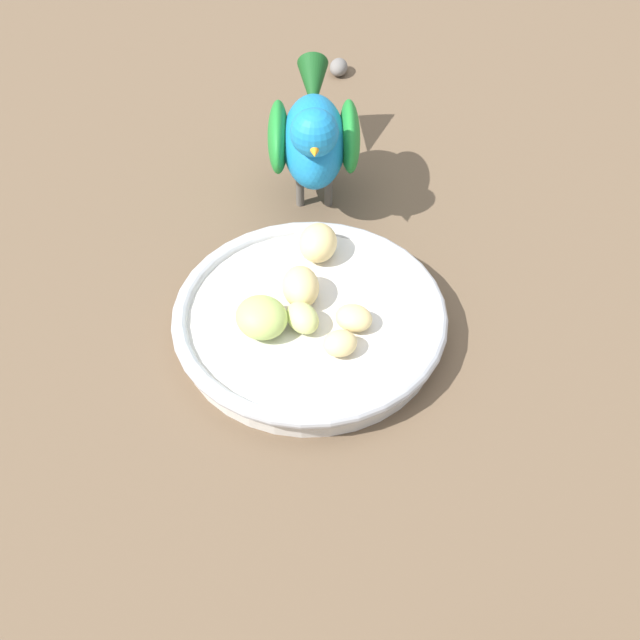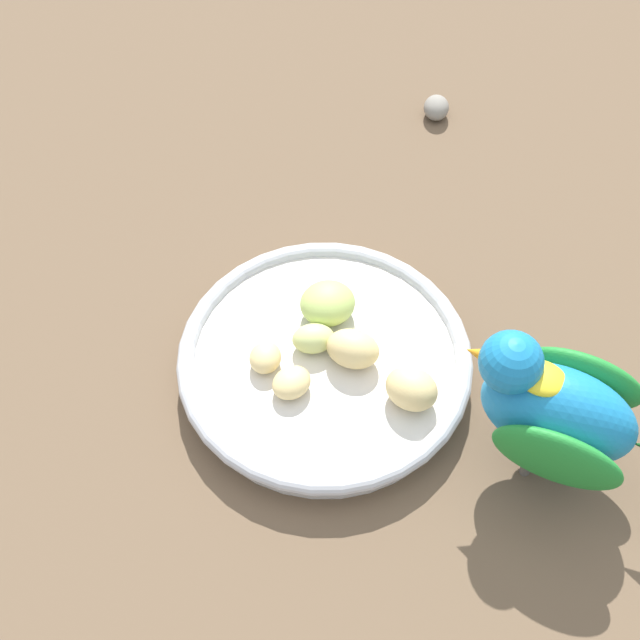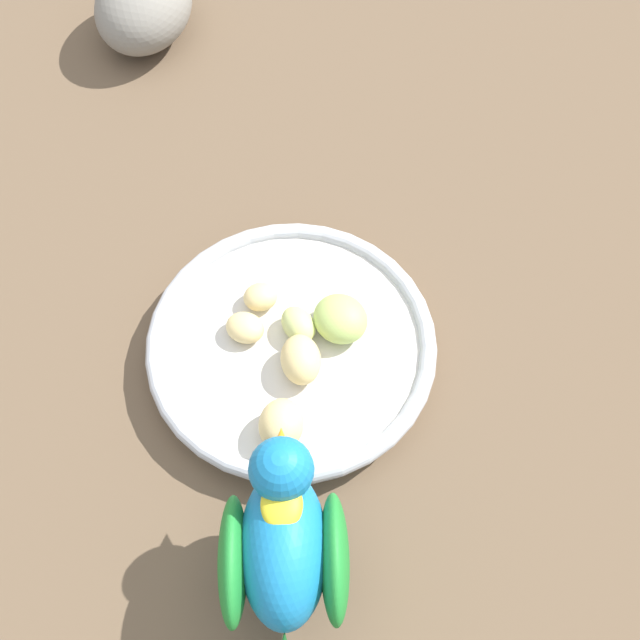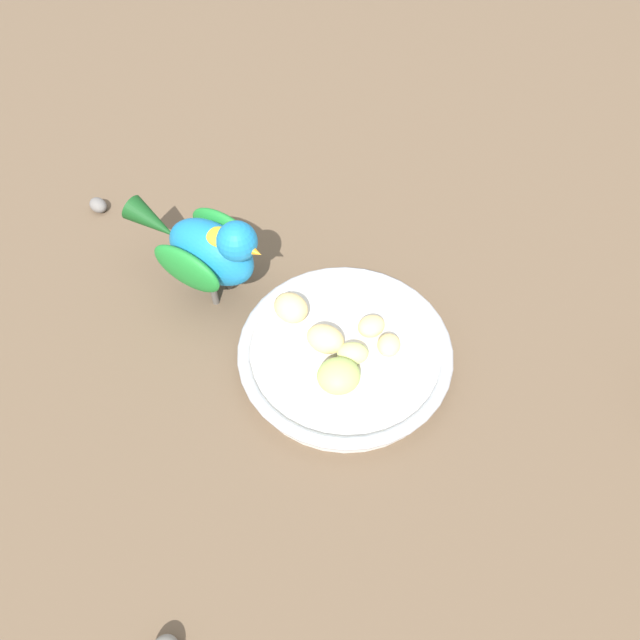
{
  "view_description": "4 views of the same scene",
  "coord_description": "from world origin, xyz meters",
  "views": [
    {
      "loc": [
        0.49,
        0.02,
        0.53
      ],
      "look_at": [
        0.04,
        -0.01,
        0.04
      ],
      "focal_mm": 53.08,
      "sensor_mm": 36.0,
      "label": 1
    },
    {
      "loc": [
        -0.12,
        0.26,
        0.51
      ],
      "look_at": [
        0.03,
        -0.03,
        0.04
      ],
      "focal_mm": 46.99,
      "sensor_mm": 36.0,
      "label": 2
    },
    {
      "loc": [
        -0.29,
        -0.05,
        0.61
      ],
      "look_at": [
        0.03,
        -0.03,
        0.04
      ],
      "focal_mm": 53.08,
      "sensor_mm": 36.0,
      "label": 3
    },
    {
      "loc": [
        0.18,
        -0.29,
        0.5
      ],
      "look_at": [
        -0.01,
        -0.02,
        0.05
      ],
      "focal_mm": 33.82,
      "sensor_mm": 36.0,
      "label": 4
    }
  ],
  "objects": [
    {
      "name": "feeding_bowl",
      "position": [
        0.02,
        -0.02,
        0.01
      ],
      "size": [
        0.2,
        0.2,
        0.03
      ],
      "color": "beige",
      "rests_on": "ground_plane"
    },
    {
      "name": "ground_plane",
      "position": [
        0.0,
        0.0,
        0.0
      ],
      "size": [
        4.0,
        4.0,
        0.0
      ],
      "primitive_type": "plane",
      "color": "brown"
    },
    {
      "name": "apple_piece_1",
      "position": [
        0.0,
        -0.02,
        0.03
      ],
      "size": [
        0.04,
        0.03,
        0.03
      ],
      "primitive_type": "ellipsoid",
      "rotation": [
        0.0,
        0.0,
        0.18
      ],
      "color": "#E5C67F",
      "rests_on": "feeding_bowl"
    },
    {
      "name": "apple_piece_2",
      "position": [
        0.05,
        0.01,
        0.03
      ],
      "size": [
        0.03,
        0.03,
        0.02
      ],
      "primitive_type": "ellipsoid",
      "rotation": [
        0.0,
        0.0,
        1.86
      ],
      "color": "#E5C67F",
      "rests_on": "feeding_bowl"
    },
    {
      "name": "pebble_1",
      "position": [
        -0.34,
        -0.01,
        0.01
      ],
      "size": [
        0.02,
        0.02,
        0.02
      ],
      "primitive_type": "ellipsoid",
      "rotation": [
        0.0,
        0.0,
        3.03
      ],
      "color": "slate",
      "rests_on": "ground_plane"
    },
    {
      "name": "apple_piece_0",
      "position": [
        0.03,
        -0.02,
        0.03
      ],
      "size": [
        0.04,
        0.03,
        0.02
      ],
      "primitive_type": "ellipsoid",
      "rotation": [
        0.0,
        0.0,
        3.75
      ],
      "color": "#C6D17A",
      "rests_on": "feeding_bowl"
    },
    {
      "name": "parrot",
      "position": [
        -0.14,
        -0.02,
        0.07
      ],
      "size": [
        0.17,
        0.08,
        0.12
      ],
      "rotation": [
        0.0,
        0.0,
        0.07
      ],
      "color": "#59544C",
      "rests_on": "ground_plane"
    },
    {
      "name": "apple_piece_4",
      "position": [
        0.03,
        0.02,
        0.03
      ],
      "size": [
        0.03,
        0.03,
        0.02
      ],
      "primitive_type": "ellipsoid",
      "rotation": [
        0.0,
        0.0,
        1.2
      ],
      "color": "#E5C67F",
      "rests_on": "feeding_bowl"
    },
    {
      "name": "apple_piece_3",
      "position": [
        -0.05,
        -0.01,
        0.03
      ],
      "size": [
        0.04,
        0.03,
        0.03
      ],
      "primitive_type": "ellipsoid",
      "rotation": [
        0.0,
        0.0,
        3.07
      ],
      "color": "#E5C67F",
      "rests_on": "feeding_bowl"
    },
    {
      "name": "apple_piece_5",
      "position": [
        0.03,
        -0.05,
        0.03
      ],
      "size": [
        0.05,
        0.05,
        0.03
      ],
      "primitive_type": "ellipsoid",
      "rotation": [
        0.0,
        0.0,
        3.95
      ],
      "color": "#B2CC66",
      "rests_on": "feeding_bowl"
    }
  ]
}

